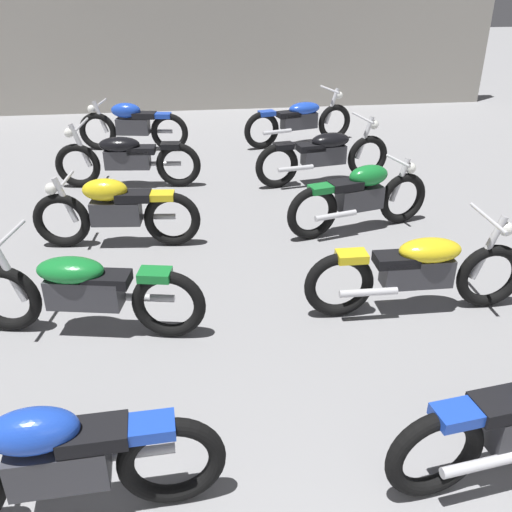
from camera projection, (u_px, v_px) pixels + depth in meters
back_wall at (205, 25)px, 12.35m from camera, size 13.05×0.24×3.60m
motorcycle_left_row_1 at (57, 461)px, 3.32m from camera, size 1.97×0.48×0.88m
motorcycle_left_row_2 at (83, 290)px, 5.05m from camera, size 2.15×0.72×0.97m
motorcycle_left_row_3 at (115, 210)px, 6.65m from camera, size 1.97×0.48×0.88m
motorcycle_left_row_4 at (127, 158)px, 8.44m from camera, size 2.17×0.68×0.97m
motorcycle_left_row_5 at (132, 125)px, 10.09m from camera, size 1.96×0.56×0.88m
motorcycle_right_row_2 at (418, 270)px, 5.38m from camera, size 2.17×0.68×0.97m
motorcycle_right_row_3 at (360, 196)px, 7.04m from camera, size 1.94×0.69×0.88m
motorcycle_right_row_4 at (325, 154)px, 8.61m from camera, size 2.16×0.74×0.97m
motorcycle_right_row_5 at (300, 120)px, 10.44m from camera, size 2.12×0.85×0.97m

